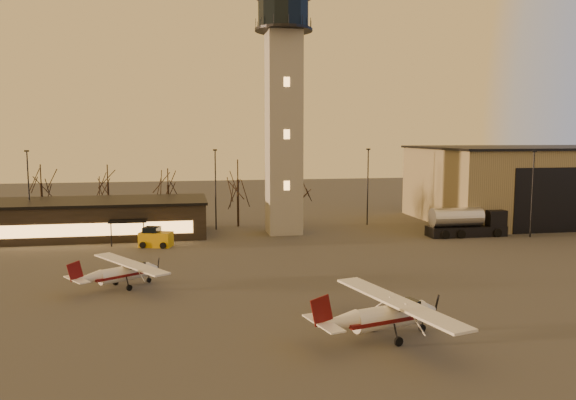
{
  "coord_description": "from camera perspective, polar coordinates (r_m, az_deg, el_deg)",
  "views": [
    {
      "loc": [
        -11.95,
        -36.6,
        12.02
      ],
      "look_at": [
        -2.66,
        13.0,
        6.08
      ],
      "focal_mm": 35.0,
      "sensor_mm": 36.0,
      "label": 1
    }
  ],
  "objects": [
    {
      "name": "light_poles",
      "position": [
        69.06,
        -0.17,
        1.22
      ],
      "size": [
        58.5,
        12.25,
        10.14
      ],
      "color": "black",
      "rests_on": "ground"
    },
    {
      "name": "cessna_rear",
      "position": [
        46.42,
        -16.09,
        -7.37
      ],
      "size": [
        8.04,
        9.04,
        2.74
      ],
      "rotation": [
        0.0,
        0.0,
        0.58
      ],
      "color": "silver",
      "rests_on": "ground"
    },
    {
      "name": "control_tower",
      "position": [
        67.8,
        -0.44,
        10.35
      ],
      "size": [
        6.8,
        6.8,
        32.6
      ],
      "color": "#9D9995",
      "rests_on": "ground"
    },
    {
      "name": "tree_row",
      "position": [
        76.02,
        -11.9,
        1.98
      ],
      "size": [
        37.2,
        9.2,
        8.8
      ],
      "color": "black",
      "rests_on": "ground"
    },
    {
      "name": "ground",
      "position": [
        40.34,
        7.26,
        -10.68
      ],
      "size": [
        220.0,
        220.0,
        0.0
      ],
      "primitive_type": "plane",
      "color": "#3A3836",
      "rests_on": "ground"
    },
    {
      "name": "service_cart",
      "position": [
        61.95,
        -13.32,
        -3.89
      ],
      "size": [
        3.75,
        2.96,
        2.13
      ],
      "rotation": [
        0.0,
        0.0,
        -0.32
      ],
      "color": "#C3920B",
      "rests_on": "ground"
    },
    {
      "name": "cessna_front",
      "position": [
        34.51,
        10.5,
        -11.87
      ],
      "size": [
        9.25,
        11.53,
        3.19
      ],
      "rotation": [
        0.0,
        0.0,
        0.25
      ],
      "color": "silver",
      "rests_on": "ground"
    },
    {
      "name": "fuel_truck",
      "position": [
        69.73,
        17.62,
        -2.4
      ],
      "size": [
        9.3,
        3.09,
        3.44
      ],
      "rotation": [
        0.0,
        0.0,
        -0.0
      ],
      "color": "black",
      "rests_on": "ground"
    },
    {
      "name": "hangar",
      "position": [
        85.6,
        23.51,
        1.55
      ],
      "size": [
        30.6,
        20.6,
        10.3
      ],
      "color": "#8E815D",
      "rests_on": "ground"
    },
    {
      "name": "terminal",
      "position": [
        70.01,
        -18.75,
        -1.74
      ],
      "size": [
        25.4,
        12.2,
        4.3
      ],
      "color": "black",
      "rests_on": "ground"
    }
  ]
}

